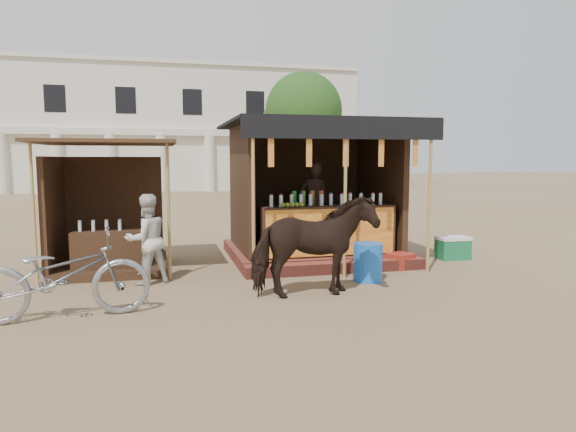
# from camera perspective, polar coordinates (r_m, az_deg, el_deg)

# --- Properties ---
(ground) EXTENTS (120.00, 120.00, 0.00)m
(ground) POSITION_cam_1_polar(r_m,az_deg,el_deg) (7.33, 3.06, -9.94)
(ground) COLOR #846B4C
(ground) RESTS_ON ground
(main_stall) EXTENTS (3.60, 3.61, 2.78)m
(main_stall) POSITION_cam_1_polar(r_m,az_deg,el_deg) (10.59, 2.97, 0.79)
(main_stall) COLOR brown
(main_stall) RESTS_ON ground
(secondary_stall) EXTENTS (2.40, 2.40, 2.38)m
(secondary_stall) POSITION_cam_1_polar(r_m,az_deg,el_deg) (10.09, -20.10, -0.89)
(secondary_stall) COLOR #3D2316
(secondary_stall) RESTS_ON ground
(cow) EXTENTS (1.85, 0.90, 1.53)m
(cow) POSITION_cam_1_polar(r_m,az_deg,el_deg) (7.62, 2.83, -3.40)
(cow) COLOR black
(cow) RESTS_ON ground
(motorbike) EXTENTS (2.26, 1.00, 1.15)m
(motorbike) POSITION_cam_1_polar(r_m,az_deg,el_deg) (7.22, -23.89, -6.03)
(motorbike) COLOR gray
(motorbike) RESTS_ON ground
(bystander) EXTENTS (0.89, 0.81, 1.49)m
(bystander) POSITION_cam_1_polar(r_m,az_deg,el_deg) (8.74, -15.44, -2.51)
(bystander) COLOR silver
(bystander) RESTS_ON ground
(blue_barrel) EXTENTS (0.63, 0.63, 0.64)m
(blue_barrel) POSITION_cam_1_polar(r_m,az_deg,el_deg) (8.79, 8.85, -5.09)
(blue_barrel) COLOR blue
(blue_barrel) RESTS_ON ground
(red_crate) EXTENTS (0.57, 0.54, 0.28)m
(red_crate) POSITION_cam_1_polar(r_m,az_deg,el_deg) (9.94, 12.39, -4.89)
(red_crate) COLOR maroon
(red_crate) RESTS_ON ground
(cooler) EXTENTS (0.66, 0.46, 0.46)m
(cooler) POSITION_cam_1_polar(r_m,az_deg,el_deg) (11.13, 17.84, -3.38)
(cooler) COLOR #186C3D
(cooler) RESTS_ON ground
(background_building) EXTENTS (26.00, 7.45, 8.18)m
(background_building) POSITION_cam_1_polar(r_m,az_deg,el_deg) (36.72, -14.02, 9.19)
(background_building) COLOR silver
(background_building) RESTS_ON ground
(tree) EXTENTS (4.50, 4.40, 7.00)m
(tree) POSITION_cam_1_polar(r_m,az_deg,el_deg) (30.03, 1.33, 11.29)
(tree) COLOR #382314
(tree) RESTS_ON ground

